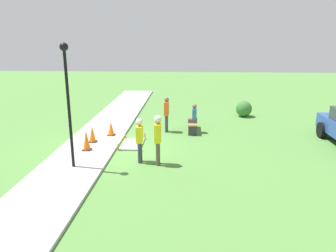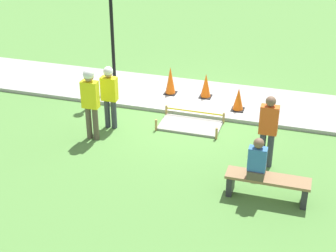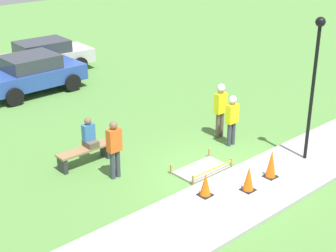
# 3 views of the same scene
# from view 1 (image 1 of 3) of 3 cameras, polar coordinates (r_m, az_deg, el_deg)

# --- Properties ---
(ground_plane) EXTENTS (60.00, 60.00, 0.00)m
(ground_plane) POSITION_cam_1_polar(r_m,az_deg,el_deg) (14.08, -8.64, -3.53)
(ground_plane) COLOR #51843D
(sidewalk) EXTENTS (28.00, 2.35, 0.10)m
(sidewalk) POSITION_cam_1_polar(r_m,az_deg,el_deg) (14.35, -13.25, -3.20)
(sidewalk) COLOR #9E9E99
(sidewalk) RESTS_ON ground_plane
(wet_concrete_patch) EXTENTS (1.62, 0.94, 0.30)m
(wet_concrete_patch) POSITION_cam_1_polar(r_m,az_deg,el_deg) (14.20, -6.22, -3.14)
(wet_concrete_patch) COLOR gray
(wet_concrete_patch) RESTS_ON ground_plane
(traffic_cone_near_patch) EXTENTS (0.34, 0.34, 0.63)m
(traffic_cone_near_patch) POSITION_cam_1_polar(r_m,az_deg,el_deg) (15.28, -9.89, -0.45)
(traffic_cone_near_patch) COLOR black
(traffic_cone_near_patch) RESTS_ON sidewalk
(traffic_cone_far_patch) EXTENTS (0.34, 0.34, 0.70)m
(traffic_cone_far_patch) POSITION_cam_1_polar(r_m,az_deg,el_deg) (14.46, -13.04, -1.40)
(traffic_cone_far_patch) COLOR black
(traffic_cone_far_patch) RESTS_ON sidewalk
(traffic_cone_sidewalk_edge) EXTENTS (0.34, 0.34, 0.82)m
(traffic_cone_sidewalk_edge) POSITION_cam_1_polar(r_m,az_deg,el_deg) (13.48, -14.02, -2.43)
(traffic_cone_sidewalk_edge) COLOR black
(traffic_cone_sidewalk_edge) RESTS_ON sidewalk
(park_bench) EXTENTS (1.70, 0.44, 0.51)m
(park_bench) POSITION_cam_1_polar(r_m,az_deg,el_deg) (16.11, 4.27, 0.35)
(park_bench) COLOR #2D2D33
(park_bench) RESTS_ON ground_plane
(person_seated_on_bench) EXTENTS (0.36, 0.44, 0.89)m
(person_seated_on_bench) POSITION_cam_1_polar(r_m,az_deg,el_deg) (15.75, 4.50, 1.89)
(person_seated_on_bench) COLOR brown
(person_seated_on_bench) RESTS_ON park_bench
(worker_supervisor) EXTENTS (0.40, 0.24, 1.67)m
(worker_supervisor) POSITION_cam_1_polar(r_m,az_deg,el_deg) (11.98, -4.96, -1.87)
(worker_supervisor) COLOR #383D47
(worker_supervisor) RESTS_ON ground_plane
(worker_assistant) EXTENTS (0.40, 0.27, 1.85)m
(worker_assistant) POSITION_cam_1_polar(r_m,az_deg,el_deg) (11.67, -1.79, -1.62)
(worker_assistant) COLOR brown
(worker_assistant) RESTS_ON ground_plane
(bystander_in_orange_shirt) EXTENTS (0.40, 0.22, 1.71)m
(bystander_in_orange_shirt) POSITION_cam_1_polar(r_m,az_deg,el_deg) (15.80, -0.27, 2.39)
(bystander_in_orange_shirt) COLOR #383D47
(bystander_in_orange_shirt) RESTS_ON ground_plane
(lamppost_near) EXTENTS (0.28, 0.28, 4.23)m
(lamppost_near) POSITION_cam_1_polar(r_m,az_deg,el_deg) (11.36, -17.13, 6.18)
(lamppost_near) COLOR black
(lamppost_near) RESTS_ON sidewalk
(shrub_rounded_near) EXTENTS (0.91, 0.91, 0.91)m
(shrub_rounded_near) POSITION_cam_1_polar(r_m,az_deg,el_deg) (19.47, 13.08, 2.94)
(shrub_rounded_near) COLOR #387033
(shrub_rounded_near) RESTS_ON ground_plane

